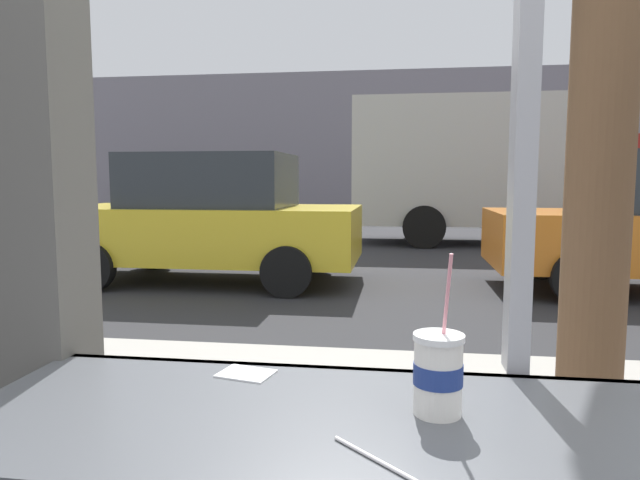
# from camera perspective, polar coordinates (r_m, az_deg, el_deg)

# --- Properties ---
(ground_plane) EXTENTS (60.00, 60.00, 0.00)m
(ground_plane) POSITION_cam_1_polar(r_m,az_deg,el_deg) (9.39, 9.77, -2.85)
(ground_plane) COLOR #2D2D30
(sidewalk_strip) EXTENTS (16.00, 2.80, 0.15)m
(sidewalk_strip) POSITION_cam_1_polar(r_m,az_deg,el_deg) (3.20, 12.99, -19.57)
(sidewalk_strip) COLOR #B2ADA3
(sidewalk_strip) RESTS_ON ground
(window_wall) EXTENTS (2.99, 0.20, 2.90)m
(window_wall) POSITION_cam_1_polar(r_m,az_deg,el_deg) (1.42, 20.13, 19.66)
(window_wall) COLOR #56544F
(window_wall) RESTS_ON ground
(building_facade_far) EXTENTS (28.00, 1.20, 5.95)m
(building_facade_far) POSITION_cam_1_polar(r_m,az_deg,el_deg) (24.84, 8.94, 9.59)
(building_facade_far) COLOR gray
(building_facade_far) RESTS_ON ground
(soda_cup_left) EXTENTS (0.10, 0.10, 0.31)m
(soda_cup_left) POSITION_cam_1_polar(r_m,az_deg,el_deg) (1.13, 11.76, -12.90)
(soda_cup_left) COLOR white
(soda_cup_left) RESTS_ON window_counter
(loose_straw) EXTENTS (0.14, 0.13, 0.01)m
(loose_straw) POSITION_cam_1_polar(r_m,az_deg,el_deg) (0.97, 5.49, -21.00)
(loose_straw) COLOR white
(loose_straw) RESTS_ON window_counter
(napkin_wrapper) EXTENTS (0.14, 0.11, 0.00)m
(napkin_wrapper) POSITION_cam_1_polar(r_m,az_deg,el_deg) (1.35, -7.41, -13.14)
(napkin_wrapper) COLOR white
(napkin_wrapper) RESTS_ON window_counter
(parked_car_yellow) EXTENTS (4.17, 2.07, 1.80)m
(parked_car_yellow) POSITION_cam_1_polar(r_m,az_deg,el_deg) (8.18, -10.90, 2.17)
(parked_car_yellow) COLOR gold
(parked_car_yellow) RESTS_ON ground
(box_truck) EXTENTS (6.42, 2.44, 3.20)m
(box_truck) POSITION_cam_1_polar(r_m,az_deg,el_deg) (13.32, 16.72, 6.99)
(box_truck) COLOR beige
(box_truck) RESTS_ON ground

